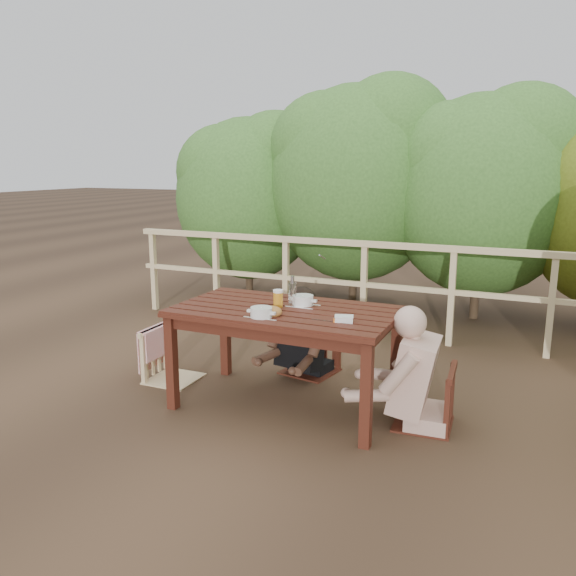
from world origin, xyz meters
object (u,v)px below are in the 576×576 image
at_px(chair_right, 426,369).
at_px(beer_glass, 278,299).
at_px(chair_left, 172,333).
at_px(chair_far, 310,325).
at_px(butter_tub, 344,320).
at_px(diner_right, 432,330).
at_px(soup_far, 303,301).
at_px(bottle, 292,292).
at_px(soup_near, 261,313).
at_px(bread_roll, 273,312).
at_px(woman, 311,305).
at_px(table, 285,359).

xyz_separation_m(chair_right, beer_glass, (-1.08, -0.08, 0.41)).
height_order(chair_left, beer_glass, beer_glass).
relative_size(chair_far, butter_tub, 6.82).
distance_m(diner_right, soup_far, 0.98).
bearing_deg(beer_glass, chair_left, 175.90).
height_order(chair_right, diner_right, diner_right).
relative_size(bottle, butter_tub, 1.94).
bearing_deg(diner_right, soup_near, 105.78).
xyz_separation_m(diner_right, butter_tub, (-0.54, -0.26, 0.07)).
bearing_deg(beer_glass, bread_roll, -74.17).
bearing_deg(woman, beer_glass, 102.66).
xyz_separation_m(chair_left, bread_roll, (1.08, -0.30, 0.37)).
distance_m(table, chair_far, 0.74).
xyz_separation_m(woman, diner_right, (1.14, -0.66, 0.10)).
xyz_separation_m(woman, beer_glass, (0.03, -0.73, 0.22)).
relative_size(table, diner_right, 1.15).
xyz_separation_m(table, chair_left, (-1.08, 0.09, 0.04)).
distance_m(soup_far, beer_glass, 0.20).
bearing_deg(woman, diner_right, 160.50).
distance_m(chair_left, bread_roll, 1.18).
distance_m(chair_far, chair_right, 1.28).
bearing_deg(woman, chair_left, 44.30).
bearing_deg(soup_far, butter_tub, -35.78).
bearing_deg(diner_right, chair_left, 86.57).
xyz_separation_m(soup_near, beer_glass, (-0.02, 0.31, 0.03)).
xyz_separation_m(bread_roll, butter_tub, (0.51, 0.05, -0.01)).
relative_size(bread_roll, butter_tub, 1.12).
relative_size(table, beer_glass, 11.11).
height_order(table, butter_tub, butter_tub).
xyz_separation_m(table, beer_glass, (-0.07, 0.02, 0.44)).
bearing_deg(soup_near, chair_left, 159.71).
distance_m(chair_far, butter_tub, 1.13).
bearing_deg(butter_tub, bottle, 135.73).
distance_m(table, bread_roll, 0.46).
xyz_separation_m(chair_far, butter_tub, (0.60, -0.89, 0.34)).
xyz_separation_m(chair_far, beer_glass, (0.03, -0.71, 0.39)).
bearing_deg(butter_tub, chair_far, 106.50).
bearing_deg(butter_tub, soup_far, 126.75).
relative_size(chair_left, beer_glass, 5.74).
distance_m(soup_far, bottle, 0.11).
relative_size(chair_left, bottle, 3.41).
relative_size(table, butter_tub, 12.84).
height_order(bottle, butter_tub, bottle).
bearing_deg(bread_roll, beer_glass, 105.83).
bearing_deg(bottle, chair_right, 0.60).
bearing_deg(chair_left, bread_roll, -106.74).
height_order(bread_roll, beer_glass, beer_glass).
bearing_deg(chair_right, bottle, -92.98).
height_order(chair_far, beer_glass, beer_glass).
bearing_deg(bottle, soup_near, -100.44).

